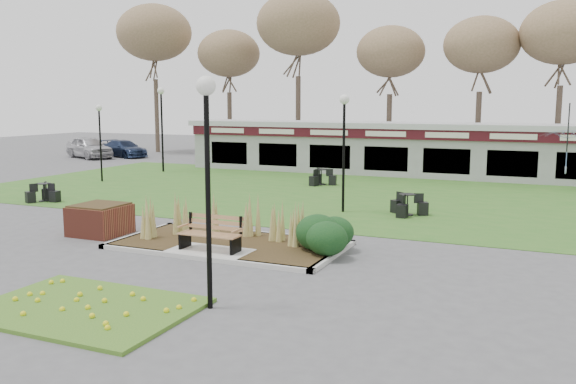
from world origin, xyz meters
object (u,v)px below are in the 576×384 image
at_px(bistro_set_c, 321,180).
at_px(lamp_post_mid_left, 100,126).
at_px(brick_planter, 100,219).
at_px(car_black, 273,147).
at_px(park_bench, 212,233).
at_px(car_silver, 89,147).
at_px(food_pavilion, 393,148).
at_px(lamp_post_near_right, 207,141).
at_px(bistro_set_a, 44,195).
at_px(bistro_set_b, 407,208).
at_px(car_blue, 124,149).
at_px(patio_umbrella, 567,151).
at_px(lamp_post_mid_right, 344,127).
at_px(lamp_post_far_left, 161,110).

bearing_deg(bistro_set_c, lamp_post_mid_left, -163.15).
bearing_deg(brick_planter, car_black, 103.21).
xyz_separation_m(park_bench, car_silver, (-22.51, 20.75, 0.20)).
distance_m(food_pavilion, car_silver, 22.54).
height_order(brick_planter, food_pavilion, food_pavilion).
bearing_deg(lamp_post_near_right, bistro_set_c, 103.54).
distance_m(bistro_set_a, bistro_set_b, 14.57).
bearing_deg(lamp_post_mid_left, car_blue, 123.97).
height_order(bistro_set_c, car_blue, car_blue).
xyz_separation_m(food_pavilion, car_blue, (-20.72, 2.72, -0.86)).
xyz_separation_m(bistro_set_a, patio_umbrella, (19.52, 11.83, 1.56)).
relative_size(lamp_post_near_right, bistro_set_a, 3.27).
bearing_deg(bistro_set_a, lamp_post_near_right, -33.38).
xyz_separation_m(brick_planter, lamp_post_mid_right, (5.63, 6.62, 2.67)).
bearing_deg(lamp_post_mid_left, bistro_set_a, -70.61).
bearing_deg(patio_umbrella, bistro_set_b, -120.38).
height_order(lamp_post_far_left, patio_umbrella, lamp_post_far_left).
height_order(bistro_set_c, patio_umbrella, patio_umbrella).
height_order(park_bench, patio_umbrella, patio_umbrella).
distance_m(bistro_set_a, patio_umbrella, 22.88).
distance_m(bistro_set_c, car_black, 14.64).
distance_m(brick_planter, lamp_post_mid_right, 9.09).
xyz_separation_m(lamp_post_far_left, bistro_set_b, (16.06, -7.96, -3.27)).
distance_m(park_bench, car_silver, 30.61).
relative_size(lamp_post_mid_left, bistro_set_b, 2.72).
height_order(brick_planter, lamp_post_far_left, lamp_post_far_left).
bearing_deg(car_black, patio_umbrella, -95.11).
height_order(lamp_post_far_left, car_black, lamp_post_far_left).
height_order(bistro_set_a, patio_umbrella, patio_umbrella).
distance_m(food_pavilion, lamp_post_mid_left, 15.73).
bearing_deg(lamp_post_far_left, brick_planter, -61.38).
bearing_deg(bistro_set_c, park_bench, -81.51).
xyz_separation_m(bistro_set_c, patio_umbrella, (10.89, 2.63, 1.56)).
relative_size(park_bench, food_pavilion, 0.07).
bearing_deg(car_blue, food_pavilion, -78.70).
relative_size(bistro_set_a, car_silver, 0.30).
height_order(lamp_post_far_left, bistro_set_b, lamp_post_far_left).
relative_size(bistro_set_b, car_silver, 0.31).
height_order(bistro_set_c, car_silver, car_silver).
bearing_deg(lamp_post_near_right, bistro_set_a, 146.62).
xyz_separation_m(lamp_post_mid_left, bistro_set_a, (2.10, -5.95, -2.58)).
bearing_deg(park_bench, car_silver, 137.32).
bearing_deg(lamp_post_near_right, park_bench, 120.18).
bearing_deg(bistro_set_a, park_bench, -23.90).
relative_size(food_pavilion, car_silver, 5.31).
height_order(brick_planter, lamp_post_near_right, lamp_post_near_right).
distance_m(park_bench, bistro_set_c, 14.11).
height_order(food_pavilion, car_silver, food_pavilion).
height_order(bistro_set_b, car_black, car_black).
bearing_deg(brick_planter, lamp_post_far_left, 118.62).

